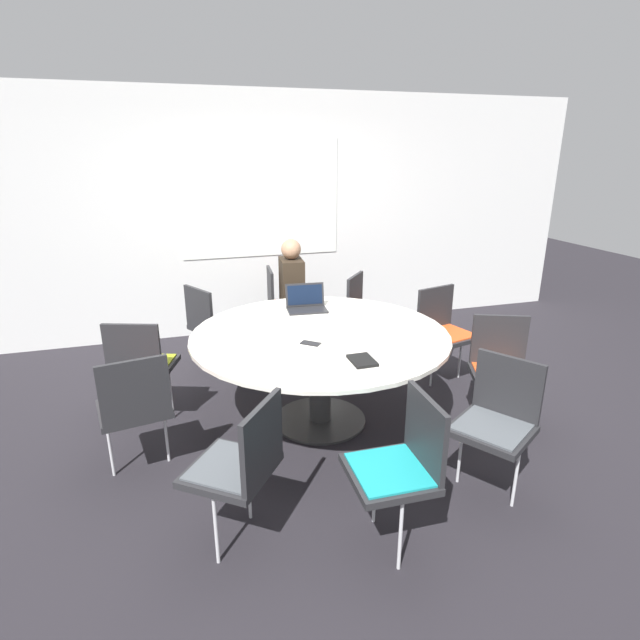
# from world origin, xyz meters

# --- Properties ---
(ground_plane) EXTENTS (16.00, 16.00, 0.00)m
(ground_plane) POSITION_xyz_m (0.00, 0.00, 0.00)
(ground_plane) COLOR black
(wall_back) EXTENTS (8.00, 0.07, 2.70)m
(wall_back) POSITION_xyz_m (0.00, 2.34, 1.35)
(wall_back) COLOR silver
(wall_back) RESTS_ON ground_plane
(conference_table) EXTENTS (1.95, 1.95, 0.76)m
(conference_table) POSITION_xyz_m (0.00, 0.00, 0.64)
(conference_table) COLOR #333333
(conference_table) RESTS_ON ground_plane
(chair_0) EXTENTS (0.46, 0.48, 0.88)m
(chair_0) POSITION_xyz_m (0.08, 1.67, 0.53)
(chair_0) COLOR #262628
(chair_0) RESTS_ON ground_plane
(chair_1) EXTENTS (0.58, 0.59, 0.88)m
(chair_1) POSITION_xyz_m (-0.72, 1.18, 0.53)
(chair_1) COLOR #262628
(chair_1) RESTS_ON ground_plane
(chair_2) EXTENTS (0.55, 0.54, 0.88)m
(chair_2) POSITION_xyz_m (-1.32, 0.38, 0.53)
(chair_2) COLOR #262628
(chair_2) RESTS_ON ground_plane
(chair_3) EXTENTS (0.51, 0.49, 0.88)m
(chair_3) POSITION_xyz_m (-1.34, -0.32, 0.53)
(chair_3) COLOR #262628
(chair_3) RESTS_ON ground_plane
(chair_4) EXTENTS (0.60, 0.60, 0.88)m
(chair_4) POSITION_xyz_m (-0.77, -1.14, 0.53)
(chair_4) COLOR #262628
(chair_4) RESTS_ON ground_plane
(chair_5) EXTENTS (0.43, 0.45, 0.88)m
(chair_5) POSITION_xyz_m (0.03, -1.38, 0.53)
(chair_5) COLOR #262628
(chair_5) RESTS_ON ground_plane
(chair_6) EXTENTS (0.59, 0.60, 0.88)m
(chair_6) POSITION_xyz_m (0.79, -1.13, 0.53)
(chair_6) COLOR #262628
(chair_6) RESTS_ON ground_plane
(chair_7) EXTENTS (0.57, 0.56, 0.88)m
(chair_7) POSITION_xyz_m (1.30, -0.47, 0.53)
(chair_7) COLOR #262628
(chair_7) RESTS_ON ground_plane
(chair_8) EXTENTS (0.53, 0.52, 0.88)m
(chair_8) POSITION_xyz_m (1.31, 0.41, 0.53)
(chair_8) COLOR #262628
(chair_8) RESTS_ON ground_plane
(chair_9) EXTENTS (0.60, 0.61, 0.88)m
(chair_9) POSITION_xyz_m (0.83, 1.10, 0.53)
(chair_9) COLOR #262628
(chair_9) RESTS_ON ground_plane
(person_0) EXTENTS (0.28, 0.38, 1.23)m
(person_0) POSITION_xyz_m (0.15, 1.43, 0.72)
(person_0) COLOR #2D2319
(person_0) RESTS_ON ground_plane
(laptop) EXTENTS (0.36, 0.27, 0.21)m
(laptop) POSITION_xyz_m (0.05, 0.59, 0.81)
(laptop) COLOR #232326
(laptop) RESTS_ON conference_table
(spiral_notebook) EXTENTS (0.15, 0.21, 0.02)m
(spiral_notebook) POSITION_xyz_m (0.10, -0.61, 0.77)
(spiral_notebook) COLOR black
(spiral_notebook) RESTS_ON conference_table
(cell_phone) EXTENTS (0.15, 0.14, 0.01)m
(cell_phone) POSITION_xyz_m (-0.13, -0.20, 0.76)
(cell_phone) COLOR black
(cell_phone) RESTS_ON conference_table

